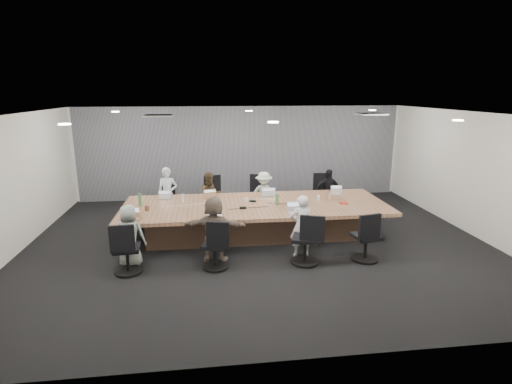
{
  "coord_description": "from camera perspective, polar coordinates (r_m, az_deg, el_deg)",
  "views": [
    {
      "loc": [
        -1.09,
        -8.21,
        3.27
      ],
      "look_at": [
        0.0,
        0.4,
        1.05
      ],
      "focal_mm": 28.0,
      "sensor_mm": 36.0,
      "label": 1
    }
  ],
  "objects": [
    {
      "name": "floor",
      "position": [
        8.9,
        0.33,
        -7.2
      ],
      "size": [
        10.0,
        8.0,
        0.0
      ],
      "primitive_type": "cube",
      "color": "black",
      "rests_on": "ground"
    },
    {
      "name": "ceiling",
      "position": [
        8.29,
        0.35,
        11.1
      ],
      "size": [
        10.0,
        8.0,
        0.0
      ],
      "primitive_type": "cube",
      "color": "white",
      "rests_on": "wall_back"
    },
    {
      "name": "wall_back",
      "position": [
        12.4,
        -2.1,
        5.67
      ],
      "size": [
        10.0,
        0.0,
        2.8
      ],
      "primitive_type": "cube",
      "rotation": [
        1.57,
        0.0,
        0.0
      ],
      "color": "silver",
      "rests_on": "ground"
    },
    {
      "name": "wall_front",
      "position": [
        4.73,
        6.78,
        -9.03
      ],
      "size": [
        10.0,
        0.0,
        2.8
      ],
      "primitive_type": "cube",
      "rotation": [
        -1.57,
        0.0,
        0.0
      ],
      "color": "silver",
      "rests_on": "ground"
    },
    {
      "name": "wall_left",
      "position": [
        9.28,
        -31.93,
        0.53
      ],
      "size": [
        0.0,
        8.0,
        2.8
      ],
      "primitive_type": "cube",
      "rotation": [
        1.57,
        0.0,
        1.57
      ],
      "color": "silver",
      "rests_on": "ground"
    },
    {
      "name": "wall_right",
      "position": [
        10.39,
        28.86,
        2.18
      ],
      "size": [
        0.0,
        8.0,
        2.8
      ],
      "primitive_type": "cube",
      "rotation": [
        1.57,
        0.0,
        -1.57
      ],
      "color": "silver",
      "rests_on": "ground"
    },
    {
      "name": "curtain",
      "position": [
        12.32,
        -2.06,
        5.61
      ],
      "size": [
        9.8,
        0.04,
        2.8
      ],
      "primitive_type": "cube",
      "color": "gray",
      "rests_on": "ground"
    },
    {
      "name": "conference_table",
      "position": [
        9.23,
        -0.08,
        -3.75
      ],
      "size": [
        6.0,
        2.2,
        0.74
      ],
      "color": "#503729",
      "rests_on": "ground"
    },
    {
      "name": "chair_0",
      "position": [
        10.85,
        -12.26,
        -1.51
      ],
      "size": [
        0.58,
        0.58,
        0.73
      ],
      "primitive_type": null,
      "rotation": [
        0.0,
        0.0,
        2.95
      ],
      "color": "black",
      "rests_on": "ground"
    },
    {
      "name": "chair_1",
      "position": [
        10.79,
        -6.49,
        -1.0
      ],
      "size": [
        0.73,
        0.73,
        0.86
      ],
      "primitive_type": null,
      "rotation": [
        0.0,
        0.0,
        3.43
      ],
      "color": "black",
      "rests_on": "ground"
    },
    {
      "name": "chair_2",
      "position": [
        10.89,
        0.85,
        -0.78
      ],
      "size": [
        0.74,
        0.74,
        0.86
      ],
      "primitive_type": null,
      "rotation": [
        0.0,
        0.0,
        2.8
      ],
      "color": "black",
      "rests_on": "ground"
    },
    {
      "name": "chair_3",
      "position": [
        11.26,
        9.65,
        -0.53
      ],
      "size": [
        0.62,
        0.62,
        0.84
      ],
      "primitive_type": null,
      "rotation": [
        0.0,
        0.0,
        3.03
      ],
      "color": "black",
      "rests_on": "ground"
    },
    {
      "name": "chair_4",
      "position": [
        7.72,
        -17.95,
        -8.23
      ],
      "size": [
        0.58,
        0.58,
        0.8
      ],
      "primitive_type": null,
      "rotation": [
        0.0,
        0.0,
        0.07
      ],
      "color": "black",
      "rests_on": "ground"
    },
    {
      "name": "chair_5",
      "position": [
        7.58,
        -5.87,
        -8.08
      ],
      "size": [
        0.64,
        0.64,
        0.77
      ],
      "primitive_type": null,
      "rotation": [
        0.0,
        0.0,
        -0.25
      ],
      "color": "black",
      "rests_on": "ground"
    },
    {
      "name": "chair_6",
      "position": [
        7.78,
        7.05,
        -7.18
      ],
      "size": [
        0.73,
        0.73,
        0.85
      ],
      "primitive_type": null,
      "rotation": [
        0.0,
        0.0,
        -0.32
      ],
      "color": "black",
      "rests_on": "ground"
    },
    {
      "name": "chair_7",
      "position": [
        8.16,
        15.44,
        -6.67
      ],
      "size": [
        0.65,
        0.65,
        0.83
      ],
      "primitive_type": null,
      "rotation": [
        0.0,
        0.0,
        0.19
      ],
      "color": "black",
      "rests_on": "ground"
    },
    {
      "name": "person_0",
      "position": [
        10.43,
        -12.51,
        -0.31
      ],
      "size": [
        0.53,
        0.38,
        1.38
      ],
      "primitive_type": "imported",
      "rotation": [
        0.0,
        0.0,
        6.19
      ],
      "color": "silver",
      "rests_on": "ground"
    },
    {
      "name": "laptop_0",
      "position": [
        9.89,
        -12.8,
        -0.78
      ],
      "size": [
        0.3,
        0.22,
        0.02
      ],
      "primitive_type": "cube",
      "rotation": [
        0.0,
        0.0,
        3.07
      ],
      "color": "#B2B2B7",
      "rests_on": "conference_table"
    },
    {
      "name": "person_1",
      "position": [
        10.4,
        -6.49,
        -0.54
      ],
      "size": [
        0.68,
        0.58,
        1.23
      ],
      "primitive_type": "imported",
      "rotation": [
        0.0,
        0.0,
        6.49
      ],
      "color": "#413422",
      "rests_on": "ground"
    },
    {
      "name": "laptop_1",
      "position": [
        9.84,
        -6.46,
        -0.59
      ],
      "size": [
        0.33,
        0.25,
        0.02
      ],
      "primitive_type": "cube",
      "rotation": [
        0.0,
        0.0,
        3.29
      ],
      "color": "#8C6647",
      "rests_on": "conference_table"
    },
    {
      "name": "person_2",
      "position": [
        10.51,
        1.12,
        -0.36
      ],
      "size": [
        0.81,
        0.51,
        1.2
      ],
      "primitive_type": "imported",
      "rotation": [
        0.0,
        0.0,
        6.36
      ],
      "color": "beige",
      "rests_on": "ground"
    },
    {
      "name": "laptop_2",
      "position": [
        9.95,
        1.58,
        -0.34
      ],
      "size": [
        0.35,
        0.26,
        0.02
      ],
      "primitive_type": "cube",
      "rotation": [
        0.0,
        0.0,
        3.04
      ],
      "color": "#B2B2B7",
      "rests_on": "conference_table"
    },
    {
      "name": "person_3",
      "position": [
        10.89,
        10.21,
        0.03
      ],
      "size": [
        0.74,
        0.33,
        1.24
      ],
      "primitive_type": "imported",
      "rotation": [
        0.0,
        0.0,
        6.33
      ],
      "color": "black",
      "rests_on": "ground"
    },
    {
      "name": "laptop_3",
      "position": [
        10.35,
        11.14,
        -0.02
      ],
      "size": [
        0.29,
        0.2,
        0.02
      ],
      "primitive_type": "cube",
      "rotation": [
        0.0,
        0.0,
        3.15
      ],
      "color": "#B2B2B7",
      "rests_on": "conference_table"
    },
    {
      "name": "person_4",
      "position": [
        7.97,
        -17.62,
        -5.94
      ],
      "size": [
        0.63,
        0.45,
        1.2
      ],
      "primitive_type": "imported",
      "rotation": [
        0.0,
        0.0,
        3.01
      ],
      "color": "gray",
      "rests_on": "ground"
    },
    {
      "name": "laptop_4",
      "position": [
        8.43,
        -17.05,
        -3.7
      ],
      "size": [
        0.35,
        0.28,
        0.02
      ],
      "primitive_type": "cube",
      "rotation": [
        0.0,
        0.0,
        -0.23
      ],
      "color": "#8C6647",
      "rests_on": "conference_table"
    },
    {
      "name": "person_5",
      "position": [
        7.81,
        -5.99,
        -5.26
      ],
      "size": [
        1.28,
        0.63,
        1.32
      ],
      "primitive_type": "imported",
      "rotation": [
        0.0,
        0.0,
        2.94
      ],
      "color": "brown",
      "rests_on": "ground"
    },
    {
      "name": "laptop_5",
      "position": [
        8.3,
        -6.1,
        -3.41
      ],
      "size": [
        0.36,
        0.28,
        0.02
      ],
      "primitive_type": "cube",
      "rotation": [
        0.0,
        0.0,
        0.16
      ],
      "color": "#B2B2B7",
      "rests_on": "conference_table"
    },
    {
      "name": "person_6",
      "position": [
        8.03,
        6.48,
        -4.87
      ],
      "size": [
        0.47,
        0.31,
        1.28
      ],
      "primitive_type": "imported",
      "rotation": [
        0.0,
        0.0,
        3.14
      ],
      "color": "silver",
      "rests_on": "ground"
    },
    {
      "name": "laptop_6",
      "position": [
        8.5,
        5.64,
        -2.97
      ],
      "size": [
        0.31,
        0.22,
        0.02
      ],
      "primitive_type": "cube",
      "rotation": [
        0.0,
        0.0,
        -0.05
      ],
      "color": "#B2B2B7",
      "rests_on": "conference_table"
    },
    {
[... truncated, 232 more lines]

